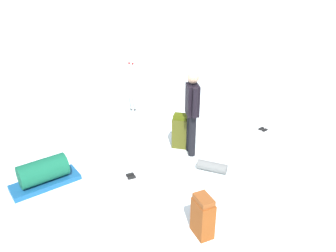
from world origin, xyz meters
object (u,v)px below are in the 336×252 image
(ski_poles_planted_near, at_px, (132,85))
(skier_standing, at_px, (192,109))
(backpack_large_dark, at_px, (180,131))
(ski_pair_far, at_px, (263,130))
(sleeping_mat_rolled, at_px, (212,167))
(thermos_bottle, at_px, (194,107))
(ski_pair_near, at_px, (131,177))
(backpack_bright, at_px, (203,216))
(gear_sled, at_px, (44,174))

(ski_poles_planted_near, bearing_deg, skier_standing, 165.17)
(backpack_large_dark, bearing_deg, ski_pair_far, -117.44)
(sleeping_mat_rolled, xyz_separation_m, thermos_bottle, (1.95, -1.96, 0.04))
(ski_pair_near, relative_size, backpack_bright, 2.56)
(backpack_large_dark, relative_size, backpack_bright, 1.13)
(ski_poles_planted_near, distance_m, gear_sled, 3.47)
(skier_standing, bearing_deg, thermos_bottle, -53.96)
(ski_poles_planted_near, distance_m, sleeping_mat_rolled, 3.33)
(skier_standing, relative_size, gear_sled, 1.41)
(skier_standing, relative_size, sleeping_mat_rolled, 3.09)
(ski_poles_planted_near, relative_size, gear_sled, 1.09)
(ski_pair_far, distance_m, thermos_bottle, 1.87)
(ski_poles_planted_near, xyz_separation_m, thermos_bottle, (-1.19, -1.05, -0.60))
(ski_pair_near, distance_m, thermos_bottle, 3.28)
(gear_sled, height_order, thermos_bottle, gear_sled)
(skier_standing, distance_m, ski_poles_planted_near, 2.53)
(backpack_large_dark, relative_size, gear_sled, 0.60)
(ski_pair_near, bearing_deg, skier_standing, -99.59)
(skier_standing, xyz_separation_m, gear_sled, (1.19, 2.55, -0.73))
(ski_pair_near, xyz_separation_m, gear_sled, (0.95, 1.13, 0.21))
(backpack_large_dark, relative_size, sleeping_mat_rolled, 1.32)
(backpack_bright, xyz_separation_m, ski_poles_planted_near, (3.97, -2.32, 0.41))
(backpack_bright, relative_size, ski_poles_planted_near, 0.49)
(backpack_bright, height_order, gear_sled, backpack_bright)
(ski_pair_far, distance_m, backpack_bright, 3.70)
(backpack_large_dark, distance_m, ski_poles_planted_near, 2.21)
(ski_pair_near, relative_size, gear_sled, 1.36)
(backpack_large_dark, height_order, backpack_bright, backpack_large_dark)
(sleeping_mat_rolled, relative_size, thermos_bottle, 2.12)
(backpack_bright, bearing_deg, ski_pair_far, -75.61)
(skier_standing, distance_m, sleeping_mat_rolled, 1.15)
(backpack_large_dark, distance_m, thermos_bottle, 1.89)
(sleeping_mat_rolled, distance_m, thermos_bottle, 2.76)
(ski_pair_near, relative_size, backpack_large_dark, 2.26)
(ski_pair_far, xyz_separation_m, sleeping_mat_rolled, (-0.09, 2.16, 0.08))
(skier_standing, distance_m, ski_pair_far, 2.21)
(backpack_bright, bearing_deg, ski_pair_near, -8.05)
(ski_pair_far, xyz_separation_m, thermos_bottle, (1.86, 0.20, 0.12))
(ski_pair_near, bearing_deg, sleeping_mat_rolled, -129.34)
(backpack_bright, xyz_separation_m, thermos_bottle, (2.77, -3.37, -0.18))
(thermos_bottle, bearing_deg, backpack_large_dark, 118.71)
(thermos_bottle, bearing_deg, ski_pair_near, 107.71)
(ski_pair_near, distance_m, gear_sled, 1.49)
(ski_pair_near, height_order, backpack_large_dark, backpack_large_dark)
(ski_pair_far, distance_m, sleeping_mat_rolled, 2.16)
(gear_sled, xyz_separation_m, sleeping_mat_rolled, (-1.90, -2.29, -0.13))
(skier_standing, distance_m, backpack_large_dark, 0.69)
(backpack_bright, bearing_deg, gear_sled, 17.95)
(ski_pair_near, relative_size, ski_poles_planted_near, 1.25)
(ski_pair_far, relative_size, sleeping_mat_rolled, 3.60)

